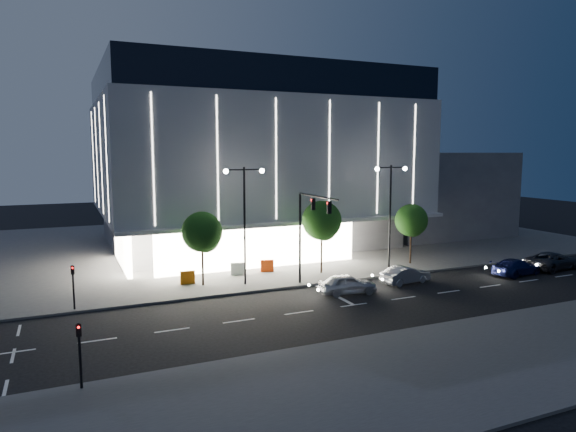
{
  "coord_description": "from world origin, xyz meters",
  "views": [
    {
      "loc": [
        -15.32,
        -29.97,
        10.11
      ],
      "look_at": [
        1.11,
        7.3,
        5.0
      ],
      "focal_mm": 32.0,
      "sensor_mm": 36.0,
      "label": 1
    }
  ],
  "objects_px": {
    "tree_mid": "(322,223)",
    "car_fourth": "(553,261)",
    "barrier_c": "(267,266)",
    "tree_left": "(202,234)",
    "street_lamp_west": "(245,208)",
    "street_lamp_east": "(390,201)",
    "car_lead": "(348,284)",
    "car_third": "(516,267)",
    "ped_signal_far": "(73,283)",
    "ped_signal_near": "(80,349)",
    "barrier_b": "(237,269)",
    "car_second": "(406,275)",
    "traffic_mast": "(308,222)",
    "barrier_a": "(188,277)",
    "tree_right": "(411,222)"
  },
  "relations": [
    {
      "from": "tree_mid",
      "to": "car_fourth",
      "type": "bearing_deg",
      "value": -18.42
    },
    {
      "from": "barrier_c",
      "to": "tree_left",
      "type": "bearing_deg",
      "value": -145.43
    },
    {
      "from": "street_lamp_west",
      "to": "tree_left",
      "type": "height_order",
      "value": "street_lamp_west"
    },
    {
      "from": "street_lamp_east",
      "to": "tree_mid",
      "type": "relative_size",
      "value": 1.46
    },
    {
      "from": "tree_mid",
      "to": "barrier_c",
      "type": "distance_m",
      "value": 5.85
    },
    {
      "from": "car_lead",
      "to": "barrier_c",
      "type": "xyz_separation_m",
      "value": [
        -2.99,
        8.13,
        -0.06
      ]
    },
    {
      "from": "street_lamp_east",
      "to": "barrier_c",
      "type": "bearing_deg",
      "value": 162.55
    },
    {
      "from": "car_third",
      "to": "car_fourth",
      "type": "bearing_deg",
      "value": -93.44
    },
    {
      "from": "street_lamp_west",
      "to": "ped_signal_far",
      "type": "xyz_separation_m",
      "value": [
        -12.0,
        -1.5,
        -4.07
      ]
    },
    {
      "from": "tree_left",
      "to": "barrier_c",
      "type": "xyz_separation_m",
      "value": [
        5.99,
        2.12,
        -3.38
      ]
    },
    {
      "from": "street_lamp_east",
      "to": "street_lamp_west",
      "type": "bearing_deg",
      "value": 180.0
    },
    {
      "from": "ped_signal_near",
      "to": "car_third",
      "type": "relative_size",
      "value": 0.64
    },
    {
      "from": "ped_signal_near",
      "to": "barrier_c",
      "type": "distance_m",
      "value": 22.45
    },
    {
      "from": "ped_signal_far",
      "to": "barrier_b",
      "type": "distance_m",
      "value": 13.28
    },
    {
      "from": "street_lamp_west",
      "to": "car_second",
      "type": "xyz_separation_m",
      "value": [
        11.59,
        -4.25,
        -5.28
      ]
    },
    {
      "from": "car_lead",
      "to": "car_second",
      "type": "height_order",
      "value": "car_lead"
    },
    {
      "from": "car_fourth",
      "to": "barrier_b",
      "type": "bearing_deg",
      "value": 65.89
    },
    {
      "from": "street_lamp_west",
      "to": "barrier_b",
      "type": "height_order",
      "value": "street_lamp_west"
    },
    {
      "from": "car_lead",
      "to": "barrier_c",
      "type": "bearing_deg",
      "value": 28.07
    },
    {
      "from": "traffic_mast",
      "to": "barrier_a",
      "type": "relative_size",
      "value": 6.43
    },
    {
      "from": "street_lamp_east",
      "to": "car_lead",
      "type": "height_order",
      "value": "street_lamp_east"
    },
    {
      "from": "tree_right",
      "to": "car_fourth",
      "type": "xyz_separation_m",
      "value": [
        10.26,
        -6.42,
        -3.14
      ]
    },
    {
      "from": "barrier_b",
      "to": "tree_left",
      "type": "bearing_deg",
      "value": -135.11
    },
    {
      "from": "car_second",
      "to": "tree_left",
      "type": "bearing_deg",
      "value": 62.68
    },
    {
      "from": "street_lamp_east",
      "to": "tree_left",
      "type": "height_order",
      "value": "street_lamp_east"
    },
    {
      "from": "street_lamp_west",
      "to": "tree_right",
      "type": "bearing_deg",
      "value": 3.64
    },
    {
      "from": "ped_signal_near",
      "to": "barrier_b",
      "type": "bearing_deg",
      "value": 53.24
    },
    {
      "from": "tree_left",
      "to": "barrier_c",
      "type": "height_order",
      "value": "tree_left"
    },
    {
      "from": "tree_left",
      "to": "barrier_b",
      "type": "distance_m",
      "value": 5.21
    },
    {
      "from": "tree_left",
      "to": "tree_right",
      "type": "relative_size",
      "value": 1.04
    },
    {
      "from": "barrier_b",
      "to": "car_lead",
      "type": "bearing_deg",
      "value": -41.98
    },
    {
      "from": "ped_signal_near",
      "to": "ped_signal_far",
      "type": "bearing_deg",
      "value": 90.0
    },
    {
      "from": "car_lead",
      "to": "barrier_b",
      "type": "height_order",
      "value": "car_lead"
    },
    {
      "from": "tree_right",
      "to": "street_lamp_east",
      "type": "bearing_deg",
      "value": -161.37
    },
    {
      "from": "car_lead",
      "to": "barrier_b",
      "type": "xyz_separation_m",
      "value": [
        -5.6,
        8.08,
        -0.06
      ]
    },
    {
      "from": "street_lamp_west",
      "to": "tree_right",
      "type": "distance_m",
      "value": 16.19
    },
    {
      "from": "tree_right",
      "to": "car_fourth",
      "type": "distance_m",
      "value": 12.5
    },
    {
      "from": "car_second",
      "to": "car_fourth",
      "type": "height_order",
      "value": "car_fourth"
    },
    {
      "from": "street_lamp_east",
      "to": "barrier_b",
      "type": "distance_m",
      "value": 14.02
    },
    {
      "from": "street_lamp_west",
      "to": "barrier_b",
      "type": "distance_m",
      "value": 6.16
    },
    {
      "from": "traffic_mast",
      "to": "tree_mid",
      "type": "xyz_separation_m",
      "value": [
        3.03,
        3.68,
        -0.69
      ]
    },
    {
      "from": "car_lead",
      "to": "barrier_c",
      "type": "height_order",
      "value": "car_lead"
    },
    {
      "from": "car_second",
      "to": "car_fourth",
      "type": "bearing_deg",
      "value": -101.91
    },
    {
      "from": "car_lead",
      "to": "barrier_a",
      "type": "relative_size",
      "value": 3.81
    },
    {
      "from": "ped_signal_far",
      "to": "tree_right",
      "type": "bearing_deg",
      "value": 5.14
    },
    {
      "from": "ped_signal_far",
      "to": "car_third",
      "type": "distance_m",
      "value": 33.83
    },
    {
      "from": "car_third",
      "to": "car_fourth",
      "type": "height_order",
      "value": "car_fourth"
    },
    {
      "from": "street_lamp_east",
      "to": "ped_signal_far",
      "type": "relative_size",
      "value": 3.0
    },
    {
      "from": "barrier_a",
      "to": "street_lamp_west",
      "type": "bearing_deg",
      "value": -21.77
    },
    {
      "from": "street_lamp_east",
      "to": "ped_signal_far",
      "type": "xyz_separation_m",
      "value": [
        -25.0,
        -1.5,
        -4.07
      ]
    }
  ]
}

